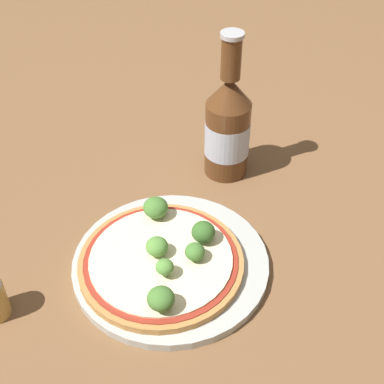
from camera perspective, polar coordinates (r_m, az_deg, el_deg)
The scene contains 10 objects.
ground_plane at distance 0.70m, azimuth -3.62°, elevation -8.02°, with size 3.00×3.00×0.00m, color brown.
plate at distance 0.70m, azimuth -2.28°, elevation -7.59°, with size 0.25×0.25×0.01m.
pizza at distance 0.68m, azimuth -2.98°, elevation -7.22°, with size 0.21×0.21×0.01m.
broccoli_floret_0 at distance 0.68m, azimuth 1.22°, elevation -4.28°, with size 0.03×0.03×0.03m.
broccoli_floret_1 at distance 0.61m, azimuth -3.34°, elevation -11.29°, with size 0.03×0.03×0.03m.
broccoli_floret_2 at distance 0.72m, azimuth -3.90°, elevation -1.66°, with size 0.03×0.03×0.03m.
broccoli_floret_3 at distance 0.65m, azimuth -2.93°, elevation -8.01°, with size 0.02×0.02×0.02m.
broccoli_floret_4 at distance 0.67m, azimuth -3.73°, elevation -5.63°, with size 0.03×0.03×0.02m.
broccoli_floret_5 at distance 0.66m, azimuth 0.31°, elevation -6.39°, with size 0.03×0.03×0.02m.
beer_bottle at distance 0.80m, azimuth 3.82°, elevation 7.02°, with size 0.07×0.07×0.23m.
Camera 1 is at (-0.23, -0.40, 0.53)m, focal length 50.00 mm.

